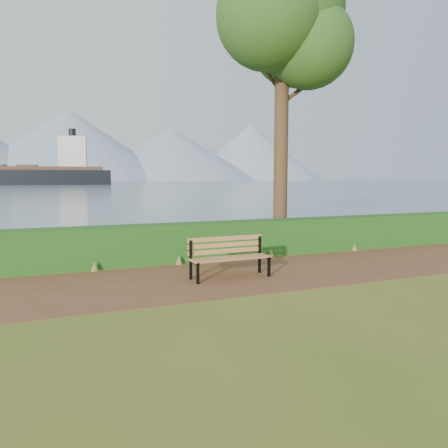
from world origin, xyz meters
name	(u,v)px	position (x,y,z in m)	size (l,w,h in m)	color
ground	(253,277)	(0.00, 0.00, 0.00)	(140.00, 140.00, 0.00)	#505F1B
path	(247,275)	(0.00, 0.30, 0.01)	(40.00, 3.40, 0.01)	brown
hedge	(211,240)	(0.00, 2.60, 0.50)	(32.00, 0.85, 1.00)	#154B16
water	(51,182)	(0.00, 260.00, 0.01)	(700.00, 510.00, 0.00)	slate
mountains	(35,149)	(-9.17, 406.05, 27.70)	(585.00, 190.00, 70.00)	#7B8CA5
bench	(229,254)	(-0.50, 0.21, 0.53)	(1.84, 0.58, 0.92)	black
tree	(283,18)	(2.86, 3.77, 7.19)	(4.64, 4.22, 9.67)	#3C2A18
cargo_ship	(12,175)	(-13.66, 154.09, 3.13)	(69.99, 20.41, 20.99)	black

